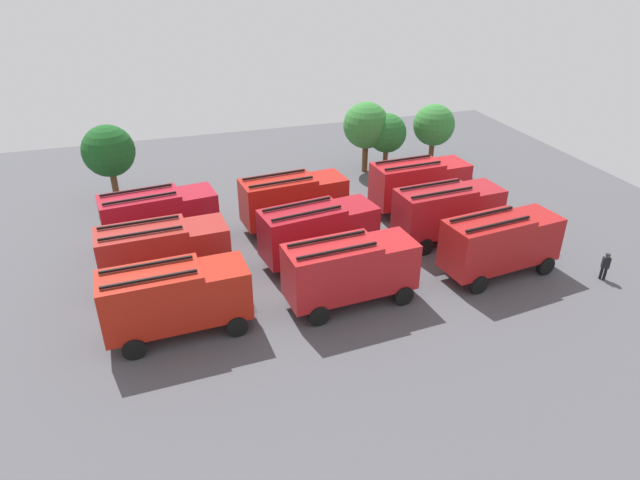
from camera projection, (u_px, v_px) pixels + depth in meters
name	position (u px, v px, depth m)	size (l,w,h in m)	color
ground_plane	(320.00, 260.00, 34.23)	(55.66, 55.66, 0.00)	#4C4C51
fire_truck_0	(175.00, 297.00, 26.82)	(7.32, 3.06, 3.88)	#AC1E10
fire_truck_1	(350.00, 269.00, 29.16)	(7.37, 3.20, 3.88)	#AF1A1E
fire_truck_2	(500.00, 242.00, 31.79)	(7.44, 3.46, 3.88)	#A61919
fire_truck_3	(164.00, 251.00, 30.81)	(7.34, 3.12, 3.88)	maroon
fire_truck_4	(318.00, 231.00, 33.01)	(7.48, 3.62, 3.88)	maroon
fire_truck_5	(448.00, 210.00, 35.56)	(7.36, 3.18, 3.88)	maroon
fire_truck_6	(159.00, 216.00, 34.84)	(7.45, 3.47, 3.88)	maroon
fire_truck_7	(293.00, 199.00, 37.09)	(7.42, 3.37, 3.88)	#AC1C14
fire_truck_8	(419.00, 183.00, 39.65)	(7.34, 3.12, 3.88)	#AF181D
firefighter_0	(268.00, 202.00, 39.65)	(0.48, 0.40, 1.67)	black
firefighter_1	(605.00, 265.00, 31.87)	(0.48, 0.42, 1.65)	black
tree_0	(108.00, 151.00, 40.23)	(3.78, 3.78, 5.86)	brown
tree_1	(366.00, 126.00, 45.75)	(3.82, 3.82, 5.92)	brown
tree_2	(387.00, 133.00, 45.88)	(3.24, 3.24, 5.03)	brown
tree_3	(434.00, 125.00, 46.98)	(3.50, 3.50, 5.43)	brown
traffic_cone_0	(233.00, 295.00, 30.28)	(0.41, 0.41, 0.58)	#F2600C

